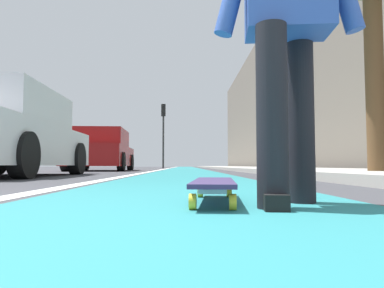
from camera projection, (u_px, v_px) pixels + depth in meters
ground_plane at (185, 172)px, 10.96m from camera, size 80.00×80.00×0.00m
bike_lane_paint at (185, 168)px, 24.94m from camera, size 56.00×1.81×0.00m
lane_stripe_white at (167, 169)px, 20.92m from camera, size 52.00×0.16×0.01m
sidewalk_curb at (245, 168)px, 19.01m from camera, size 52.00×3.20×0.11m
building_facade at (273, 98)px, 23.33m from camera, size 40.00×1.20×9.15m
skateboard at (214, 184)px, 1.82m from camera, size 0.86×0.28×0.11m
skater_person at (287, 11)px, 1.73m from camera, size 0.45×0.72×1.64m
parked_car_near at (7, 135)px, 6.19m from camera, size 4.19×1.95×1.49m
parked_car_mid at (101, 151)px, 12.84m from camera, size 4.30×2.12×1.47m
traffic_light at (163, 124)px, 23.77m from camera, size 0.33×0.28×4.27m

